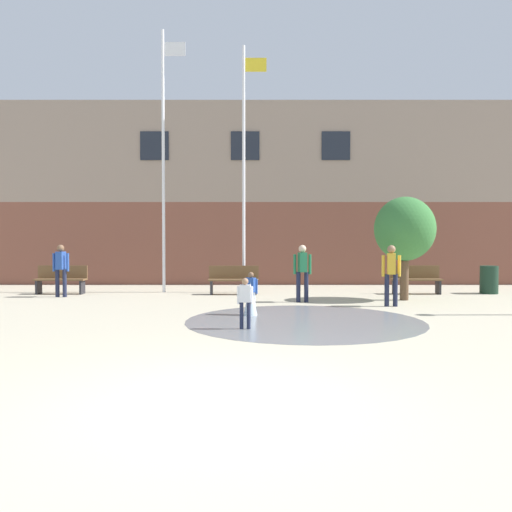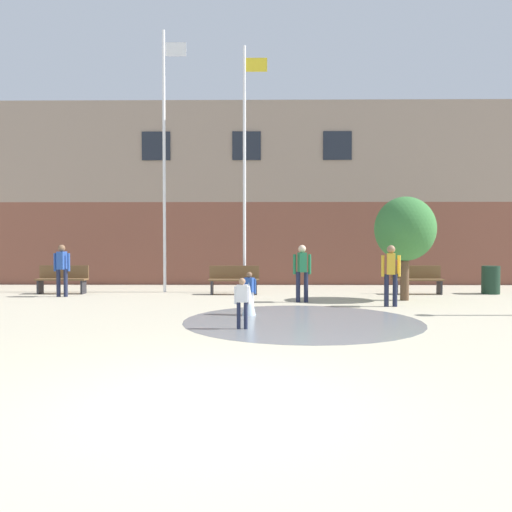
{
  "view_description": "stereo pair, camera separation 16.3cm",
  "coord_description": "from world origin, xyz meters",
  "px_view_note": "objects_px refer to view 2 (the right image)",
  "views": [
    {
      "loc": [
        0.42,
        -5.11,
        1.69
      ],
      "look_at": [
        0.43,
        8.13,
        1.3
      ],
      "focal_mm": 35.0,
      "sensor_mm": 36.0,
      "label": 1
    },
    {
      "loc": [
        0.58,
        -5.1,
        1.69
      ],
      "look_at": [
        0.43,
        8.13,
        1.3
      ],
      "focal_mm": 35.0,
      "sensor_mm": 36.0,
      "label": 2
    }
  ],
  "objects_px": {
    "park_bench_far_left": "(63,279)",
    "flagpole_right": "(245,162)",
    "child_with_pink_shirt": "(249,290)",
    "flagpole_left": "(165,154)",
    "park_bench_left_of_flagpoles": "(234,279)",
    "teen_by_trashcan": "(62,266)",
    "child_running": "(242,299)",
    "adult_in_red": "(302,269)",
    "park_bench_near_trashcan": "(417,279)",
    "trash_can": "(491,280)",
    "street_tree_near_building": "(405,229)",
    "adult_near_bench": "(391,271)"
  },
  "relations": [
    {
      "from": "adult_near_bench",
      "to": "trash_can",
      "type": "relative_size",
      "value": 1.77
    },
    {
      "from": "child_with_pink_shirt",
      "to": "flagpole_right",
      "type": "relative_size",
      "value": 0.12
    },
    {
      "from": "teen_by_trashcan",
      "to": "flagpole_right",
      "type": "xyz_separation_m",
      "value": [
        5.54,
        1.46,
        3.37
      ]
    },
    {
      "from": "park_bench_left_of_flagpoles",
      "to": "child_with_pink_shirt",
      "type": "relative_size",
      "value": 1.62
    },
    {
      "from": "child_running",
      "to": "flagpole_left",
      "type": "height_order",
      "value": "flagpole_left"
    },
    {
      "from": "child_with_pink_shirt",
      "to": "adult_near_bench",
      "type": "relative_size",
      "value": 0.62
    },
    {
      "from": "child_running",
      "to": "adult_near_bench",
      "type": "bearing_deg",
      "value": -131.6
    },
    {
      "from": "park_bench_far_left",
      "to": "park_bench_left_of_flagpoles",
      "type": "bearing_deg",
      "value": -1.39
    },
    {
      "from": "adult_in_red",
      "to": "flagpole_right",
      "type": "distance_m",
      "value": 4.65
    },
    {
      "from": "park_bench_near_trashcan",
      "to": "street_tree_near_building",
      "type": "distance_m",
      "value": 2.47
    },
    {
      "from": "park_bench_near_trashcan",
      "to": "child_with_pink_shirt",
      "type": "bearing_deg",
      "value": -139.02
    },
    {
      "from": "park_bench_left_of_flagpoles",
      "to": "flagpole_right",
      "type": "distance_m",
      "value": 3.9
    },
    {
      "from": "park_bench_left_of_flagpoles",
      "to": "adult_in_red",
      "type": "relative_size",
      "value": 1.01
    },
    {
      "from": "child_running",
      "to": "trash_can",
      "type": "distance_m",
      "value": 10.15
    },
    {
      "from": "child_with_pink_shirt",
      "to": "child_running",
      "type": "bearing_deg",
      "value": -61.72
    },
    {
      "from": "flagpole_left",
      "to": "park_bench_far_left",
      "type": "bearing_deg",
      "value": -170.41
    },
    {
      "from": "park_bench_near_trashcan",
      "to": "flagpole_right",
      "type": "relative_size",
      "value": 0.2
    },
    {
      "from": "flagpole_right",
      "to": "trash_can",
      "type": "relative_size",
      "value": 9.02
    },
    {
      "from": "street_tree_near_building",
      "to": "child_with_pink_shirt",
      "type": "bearing_deg",
      "value": -146.84
    },
    {
      "from": "park_bench_near_trashcan",
      "to": "trash_can",
      "type": "relative_size",
      "value": 1.78
    },
    {
      "from": "park_bench_far_left",
      "to": "flagpole_right",
      "type": "distance_m",
      "value": 7.05
    },
    {
      "from": "adult_in_red",
      "to": "park_bench_far_left",
      "type": "bearing_deg",
      "value": -113.37
    },
    {
      "from": "child_running",
      "to": "adult_in_red",
      "type": "distance_m",
      "value": 4.54
    },
    {
      "from": "child_with_pink_shirt",
      "to": "street_tree_near_building",
      "type": "height_order",
      "value": "street_tree_near_building"
    },
    {
      "from": "adult_near_bench",
      "to": "flagpole_left",
      "type": "bearing_deg",
      "value": 72.86
    },
    {
      "from": "park_bench_far_left",
      "to": "street_tree_near_building",
      "type": "bearing_deg",
      "value": -9.2
    },
    {
      "from": "flagpole_right",
      "to": "child_running",
      "type": "bearing_deg",
      "value": -88.64
    },
    {
      "from": "child_running",
      "to": "adult_in_red",
      "type": "xyz_separation_m",
      "value": [
        1.5,
        4.27,
        0.35
      ]
    },
    {
      "from": "park_bench_far_left",
      "to": "flagpole_left",
      "type": "distance_m",
      "value": 5.24
    },
    {
      "from": "park_bench_far_left",
      "to": "child_with_pink_shirt",
      "type": "distance_m",
      "value": 7.67
    },
    {
      "from": "teen_by_trashcan",
      "to": "trash_can",
      "type": "distance_m",
      "value": 13.51
    },
    {
      "from": "park_bench_left_of_flagpoles",
      "to": "flagpole_left",
      "type": "xyz_separation_m",
      "value": [
        -2.32,
        0.68,
        4.09
      ]
    },
    {
      "from": "teen_by_trashcan",
      "to": "adult_near_bench",
      "type": "xyz_separation_m",
      "value": [
        9.43,
        -2.19,
        0.0
      ]
    },
    {
      "from": "flagpole_left",
      "to": "child_running",
      "type": "bearing_deg",
      "value": -68.03
    },
    {
      "from": "trash_can",
      "to": "flagpole_right",
      "type": "bearing_deg",
      "value": 176.72
    },
    {
      "from": "child_with_pink_shirt",
      "to": "park_bench_near_trashcan",
      "type": "bearing_deg",
      "value": 72.04
    },
    {
      "from": "teen_by_trashcan",
      "to": "adult_in_red",
      "type": "bearing_deg",
      "value": 81.28
    },
    {
      "from": "teen_by_trashcan",
      "to": "street_tree_near_building",
      "type": "relative_size",
      "value": 0.54
    },
    {
      "from": "adult_near_bench",
      "to": "child_with_pink_shirt",
      "type": "bearing_deg",
      "value": 124.03
    },
    {
      "from": "teen_by_trashcan",
      "to": "child_with_pink_shirt",
      "type": "relative_size",
      "value": 1.61
    },
    {
      "from": "child_with_pink_shirt",
      "to": "flagpole_left",
      "type": "bearing_deg",
      "value": 150.77
    },
    {
      "from": "park_bench_far_left",
      "to": "child_with_pink_shirt",
      "type": "relative_size",
      "value": 1.62
    },
    {
      "from": "park_bench_far_left",
      "to": "flagpole_right",
      "type": "relative_size",
      "value": 0.2
    },
    {
      "from": "park_bench_left_of_flagpoles",
      "to": "trash_can",
      "type": "distance_m",
      "value": 8.26
    },
    {
      "from": "park_bench_far_left",
      "to": "flagpole_right",
      "type": "xyz_separation_m",
      "value": [
        5.9,
        0.55,
        3.83
      ]
    },
    {
      "from": "child_with_pink_shirt",
      "to": "adult_near_bench",
      "type": "xyz_separation_m",
      "value": [
        3.62,
        1.47,
        0.35
      ]
    },
    {
      "from": "flagpole_right",
      "to": "park_bench_near_trashcan",
      "type": "bearing_deg",
      "value": -5.61
    },
    {
      "from": "child_with_pink_shirt",
      "to": "flagpole_left",
      "type": "xyz_separation_m",
      "value": [
        -2.92,
        5.12,
        3.99
      ]
    },
    {
      "from": "child_running",
      "to": "adult_near_bench",
      "type": "relative_size",
      "value": 0.62
    },
    {
      "from": "adult_in_red",
      "to": "street_tree_near_building",
      "type": "relative_size",
      "value": 0.54
    }
  ]
}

